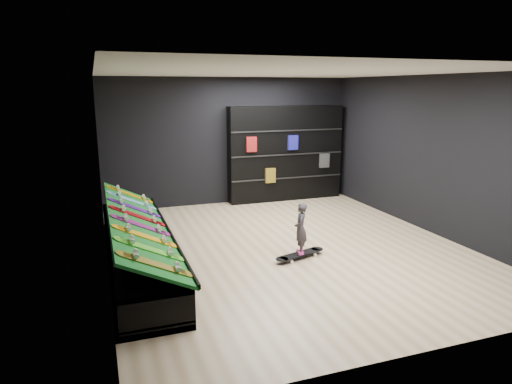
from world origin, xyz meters
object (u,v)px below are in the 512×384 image
object	(u,v)px
back_shelving	(285,154)
child	(300,238)
display_rack	(137,251)
floor_skateboard	(300,256)

from	to	relation	value
back_shelving	child	xyz separation A→B (m)	(-1.38, -3.88, -0.82)
display_rack	child	distance (m)	2.61
child	back_shelving	bearing A→B (deg)	-172.76
back_shelving	child	world-z (taller)	back_shelving
display_rack	back_shelving	distance (m)	5.22
back_shelving	child	size ratio (longest dim) A/B	5.68
display_rack	child	xyz separation A→B (m)	(2.55, -0.56, 0.10)
display_rack	back_shelving	xyz separation A→B (m)	(3.93, 3.32, 0.91)
floor_skateboard	child	distance (m)	0.30
floor_skateboard	child	xyz separation A→B (m)	(0.00, 0.00, 0.30)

